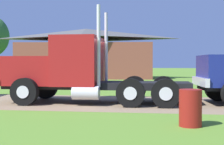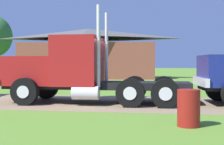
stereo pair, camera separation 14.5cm
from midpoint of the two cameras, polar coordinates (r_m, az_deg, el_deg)
The scene contains 6 objects.
ground_plane at distance 13.05m, azimuth -6.42°, elevation -5.34°, with size 200.00×200.00×0.00m, color #59842A.
dirt_track at distance 13.05m, azimuth -6.42°, elevation -5.32°, with size 120.00×5.05×0.01m, color #877054.
truck_foreground_white at distance 12.85m, azimuth -6.81°, elevation 0.24°, with size 7.53×2.77×3.77m.
steel_barrel at distance 8.15m, azimuth 14.24°, elevation -6.28°, with size 0.57×0.57×0.93m, color maroon.
shed_building at distance 34.36m, azimuth -4.18°, elevation 3.31°, with size 15.21×7.97×5.38m.
tree_mid at distance 52.89m, azimuth -4.37°, elevation 4.46°, with size 3.83×3.83×6.32m.
Camera 2 is at (3.40, -12.51, 1.58)m, focal length 50.31 mm.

